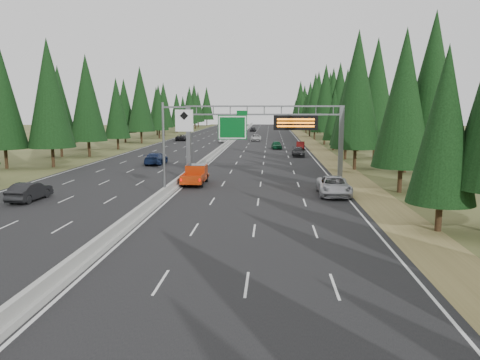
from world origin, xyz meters
name	(u,v)px	position (x,y,z in m)	size (l,w,h in m)	color
road	(226,146)	(0.00, 80.00, 0.04)	(32.00, 260.00, 0.08)	black
shoulder_right	(315,147)	(17.80, 80.00, 0.03)	(3.60, 260.00, 0.06)	olive
shoulder_left	(139,146)	(-17.80, 80.00, 0.03)	(3.60, 260.00, 0.06)	#424D23
median_barrier	(226,144)	(0.00, 80.00, 0.41)	(0.70, 260.00, 0.85)	#969590
sign_gantry	(270,131)	(8.92, 34.88, 5.27)	(16.75, 0.98, 7.80)	slate
hov_sign_pole	(170,143)	(0.58, 24.97, 4.72)	(2.80, 0.50, 8.00)	slate
tree_row_right	(343,99)	(22.36, 75.85, 9.33)	(11.77, 240.85, 18.82)	black
tree_row_left	(94,99)	(-21.65, 66.33, 9.14)	(11.88, 244.52, 18.97)	black
silver_minivan	(334,186)	(14.50, 26.91, 0.89)	(2.70, 5.85, 1.63)	#B9B9BE
red_pickup	(196,173)	(1.50, 32.41, 1.12)	(2.06, 5.78, 1.88)	black
car_ahead_green	(277,145)	(10.08, 73.82, 0.83)	(1.76, 4.38, 1.49)	#135530
car_ahead_dkred	(300,145)	(14.50, 73.56, 0.78)	(1.48, 4.25, 1.40)	#4E0C0B
car_ahead_dkgrey	(298,152)	(13.33, 60.45, 0.77)	(1.92, 4.73, 1.37)	black
car_ahead_white	(256,138)	(5.51, 95.85, 0.79)	(2.37, 5.14, 1.43)	silver
car_ahead_far	(253,129)	(3.10, 140.45, 0.81)	(1.73, 4.29, 1.46)	black
car_onc_near	(30,191)	(-10.73, 22.79, 0.85)	(1.63, 4.68, 1.54)	black
car_onc_blue	(156,158)	(-6.51, 48.35, 0.88)	(2.25, 5.54, 1.61)	#16264E
car_onc_white	(223,139)	(-1.50, 89.56, 0.77)	(1.62, 4.03, 1.37)	white
car_onc_far	(181,137)	(-12.11, 95.53, 0.80)	(2.39, 5.19, 1.44)	black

